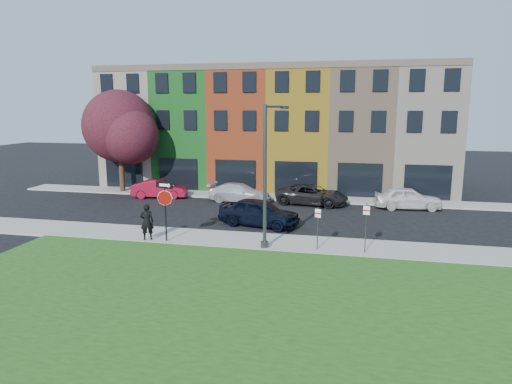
% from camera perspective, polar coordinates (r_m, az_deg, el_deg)
% --- Properties ---
extents(ground, '(120.00, 120.00, 0.00)m').
position_cam_1_polar(ground, '(21.51, -0.81, -8.67)').
color(ground, black).
rests_on(ground, ground).
extents(sidewalk_near, '(40.00, 3.00, 0.12)m').
position_cam_1_polar(sidewalk_near, '(23.97, 5.54, -6.51)').
color(sidewalk_near, gray).
rests_on(sidewalk_near, ground).
extents(sidewalk_far, '(40.00, 2.40, 0.12)m').
position_cam_1_polar(sidewalk_far, '(36.28, 0.00, -0.55)').
color(sidewalk_far, gray).
rests_on(sidewalk_far, ground).
extents(grass_park, '(40.00, 16.00, 0.10)m').
position_cam_1_polar(grass_park, '(15.82, 24.25, -16.90)').
color(grass_park, '#234814').
rests_on(grass_park, ground).
extents(rowhouse_block, '(30.00, 10.12, 10.00)m').
position_cam_1_polar(rowhouse_block, '(41.61, 2.54, 7.73)').
color(rowhouse_block, beige).
rests_on(rowhouse_block, ground).
extents(stop_sign, '(1.03, 0.30, 3.17)m').
position_cam_1_polar(stop_sign, '(24.15, -11.32, -0.88)').
color(stop_sign, black).
rests_on(stop_sign, sidewalk_near).
extents(man, '(0.97, 0.86, 1.95)m').
position_cam_1_polar(man, '(24.90, -13.48, -3.64)').
color(man, black).
rests_on(man, sidewalk_near).
extents(sedan_near, '(4.10, 5.76, 1.67)m').
position_cam_1_polar(sedan_near, '(27.49, 0.38, -2.55)').
color(sedan_near, black).
rests_on(sedan_near, ground).
extents(parked_car_red, '(3.07, 4.87, 1.42)m').
position_cam_1_polar(parked_car_red, '(36.76, -11.95, 0.40)').
color(parked_car_red, maroon).
rests_on(parked_car_red, ground).
extents(parked_car_silver, '(2.43, 4.98, 1.39)m').
position_cam_1_polar(parked_car_silver, '(34.47, -2.03, -0.08)').
color(parked_car_silver, silver).
rests_on(parked_car_silver, ground).
extents(parked_car_dark, '(3.83, 5.89, 1.46)m').
position_cam_1_polar(parked_car_dark, '(33.72, 7.02, -0.34)').
color(parked_car_dark, black).
rests_on(parked_car_dark, ground).
extents(parked_car_white, '(2.78, 4.94, 1.56)m').
position_cam_1_polar(parked_car_white, '(33.73, 18.44, -0.72)').
color(parked_car_white, silver).
rests_on(parked_car_white, ground).
extents(street_lamp, '(1.02, 2.51, 7.09)m').
position_cam_1_polar(street_lamp, '(22.58, 1.40, 1.95)').
color(street_lamp, '#404245').
rests_on(street_lamp, sidewalk_near).
extents(parking_sign_a, '(0.30, 0.16, 2.15)m').
position_cam_1_polar(parking_sign_a, '(22.67, 7.73, -3.88)').
color(parking_sign_a, '#404245').
rests_on(parking_sign_a, sidewalk_near).
extents(parking_sign_b, '(0.31, 0.12, 2.46)m').
position_cam_1_polar(parking_sign_b, '(22.54, 13.58, -3.74)').
color(parking_sign_b, '#404245').
rests_on(parking_sign_b, sidewalk_near).
extents(tree_purple, '(7.09, 6.21, 8.35)m').
position_cam_1_polar(tree_purple, '(39.37, -16.52, 7.68)').
color(tree_purple, black).
rests_on(tree_purple, sidewalk_far).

